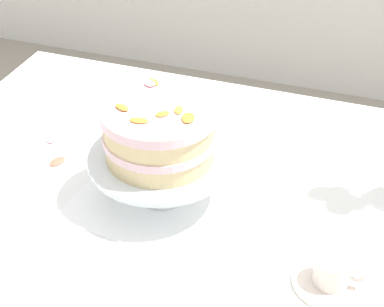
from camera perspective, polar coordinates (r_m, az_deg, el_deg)
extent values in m
cube|color=white|center=(1.25, 1.89, -5.44)|extent=(1.40, 1.00, 0.03)
cylinder|color=brown|center=(1.97, -11.61, -2.40)|extent=(0.06, 0.06, 0.71)
cube|color=white|center=(1.27, -2.77, -3.68)|extent=(0.35, 0.35, 0.00)
cylinder|color=silver|center=(1.27, -2.78, -3.46)|extent=(0.11, 0.11, 0.01)
cylinder|color=silver|center=(1.24, -2.83, -1.94)|extent=(0.03, 0.03, 0.07)
cylinder|color=silver|center=(1.21, -2.89, -0.32)|extent=(0.29, 0.29, 0.01)
cylinder|color=beige|center=(1.20, -2.93, 0.64)|extent=(0.22, 0.22, 0.04)
cylinder|color=beige|center=(1.18, -2.97, 1.72)|extent=(0.22, 0.22, 0.02)
cylinder|color=beige|center=(1.17, -3.01, 2.83)|extent=(0.22, 0.22, 0.04)
cylinder|color=beige|center=(1.15, -3.05, 4.03)|extent=(0.23, 0.23, 0.02)
ellipsoid|color=yellow|center=(1.23, -3.60, 6.73)|extent=(0.03, 0.03, 0.00)
ellipsoid|color=orange|center=(1.15, -6.58, 4.32)|extent=(0.04, 0.03, 0.01)
ellipsoid|color=orange|center=(1.11, -0.36, 3.37)|extent=(0.03, 0.04, 0.01)
ellipsoid|color=pink|center=(1.22, -3.98, 6.56)|extent=(0.03, 0.03, 0.01)
ellipsoid|color=yellow|center=(1.13, -1.26, 4.09)|extent=(0.02, 0.03, 0.01)
ellipsoid|color=orange|center=(1.12, -2.78, 3.72)|extent=(0.03, 0.03, 0.00)
ellipsoid|color=pink|center=(1.16, -6.22, 4.62)|extent=(0.02, 0.04, 0.00)
ellipsoid|color=orange|center=(1.11, -5.00, 3.11)|extent=(0.04, 0.02, 0.00)
cylinder|color=silver|center=(1.11, 12.78, -11.68)|extent=(0.13, 0.13, 0.01)
cylinder|color=silver|center=(1.09, 12.98, -10.62)|extent=(0.06, 0.06, 0.05)
torus|color=silver|center=(1.09, 15.21, -10.95)|extent=(0.03, 0.01, 0.03)
ellipsoid|color=#E56B51|center=(1.39, -12.50, -0.71)|extent=(0.04, 0.05, 0.01)
ellipsoid|color=pink|center=(1.46, -13.01, 1.29)|extent=(0.03, 0.04, 0.01)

